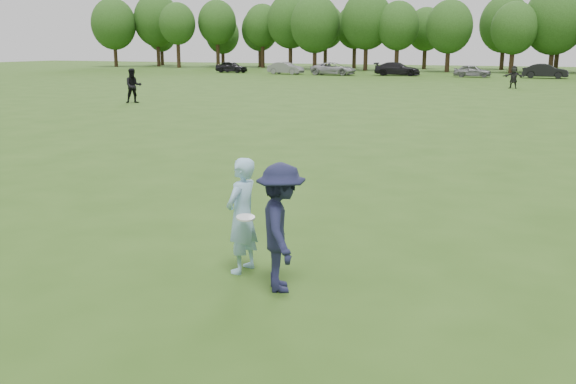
{
  "coord_description": "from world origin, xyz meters",
  "views": [
    {
      "loc": [
        3.04,
        -7.79,
        3.35
      ],
      "look_at": [
        -0.61,
        0.77,
        1.1
      ],
      "focal_mm": 38.0,
      "sensor_mm": 36.0,
      "label": 1
    }
  ],
  "objects_px": {
    "thrower": "(242,216)",
    "player_far_a": "(133,86)",
    "car_f": "(545,71)",
    "car_a": "(231,67)",
    "car_e": "(472,71)",
    "defender": "(281,228)",
    "car_b": "(286,68)",
    "car_d": "(397,69)",
    "car_c": "(334,69)",
    "player_far_d": "(514,77)"
  },
  "relations": [
    {
      "from": "player_far_a",
      "to": "car_f",
      "type": "height_order",
      "value": "player_far_a"
    },
    {
      "from": "thrower",
      "to": "car_b",
      "type": "distance_m",
      "value": 64.38
    },
    {
      "from": "player_far_d",
      "to": "car_a",
      "type": "distance_m",
      "value": 37.84
    },
    {
      "from": "car_c",
      "to": "player_far_d",
      "type": "bearing_deg",
      "value": -126.11
    },
    {
      "from": "thrower",
      "to": "car_f",
      "type": "relative_size",
      "value": 0.39
    },
    {
      "from": "player_far_a",
      "to": "player_far_d",
      "type": "xyz_separation_m",
      "value": [
        19.9,
        22.13,
        -0.13
      ]
    },
    {
      "from": "car_e",
      "to": "car_f",
      "type": "relative_size",
      "value": 0.87
    },
    {
      "from": "player_far_d",
      "to": "car_d",
      "type": "distance_m",
      "value": 21.53
    },
    {
      "from": "player_far_a",
      "to": "car_f",
      "type": "distance_m",
      "value": 45.1
    },
    {
      "from": "defender",
      "to": "car_e",
      "type": "relative_size",
      "value": 0.46
    },
    {
      "from": "player_far_d",
      "to": "car_c",
      "type": "distance_m",
      "value": 25.33
    },
    {
      "from": "car_a",
      "to": "car_e",
      "type": "distance_m",
      "value": 29.02
    },
    {
      "from": "car_b",
      "to": "car_c",
      "type": "xyz_separation_m",
      "value": [
        5.93,
        0.04,
        0.01
      ]
    },
    {
      "from": "car_b",
      "to": "car_f",
      "type": "xyz_separation_m",
      "value": [
        28.29,
        2.05,
        0.03
      ]
    },
    {
      "from": "thrower",
      "to": "player_far_a",
      "type": "relative_size",
      "value": 0.87
    },
    {
      "from": "car_b",
      "to": "car_d",
      "type": "relative_size",
      "value": 0.83
    },
    {
      "from": "thrower",
      "to": "car_b",
      "type": "xyz_separation_m",
      "value": [
        -24.85,
        59.39,
        -0.17
      ]
    },
    {
      "from": "car_e",
      "to": "defender",
      "type": "bearing_deg",
      "value": -177.34
    },
    {
      "from": "thrower",
      "to": "player_far_d",
      "type": "height_order",
      "value": "player_far_d"
    },
    {
      "from": "defender",
      "to": "car_a",
      "type": "distance_m",
      "value": 69.69
    },
    {
      "from": "defender",
      "to": "car_b",
      "type": "bearing_deg",
      "value": -5.39
    },
    {
      "from": "player_far_d",
      "to": "car_e",
      "type": "xyz_separation_m",
      "value": [
        -5.06,
        16.55,
        -0.22
      ]
    },
    {
      "from": "car_b",
      "to": "defender",
      "type": "bearing_deg",
      "value": -150.89
    },
    {
      "from": "thrower",
      "to": "car_a",
      "type": "bearing_deg",
      "value": -145.33
    },
    {
      "from": "defender",
      "to": "thrower",
      "type": "bearing_deg",
      "value": 34.5
    },
    {
      "from": "defender",
      "to": "car_a",
      "type": "xyz_separation_m",
      "value": [
        -33.58,
        61.07,
        -0.21
      ]
    },
    {
      "from": "car_e",
      "to": "car_a",
      "type": "bearing_deg",
      "value": 88.59
    },
    {
      "from": "player_far_d",
      "to": "car_b",
      "type": "xyz_separation_m",
      "value": [
        -26.17,
        15.18,
        -0.19
      ]
    },
    {
      "from": "defender",
      "to": "car_f",
      "type": "distance_m",
      "value": 61.91
    },
    {
      "from": "defender",
      "to": "player_far_a",
      "type": "bearing_deg",
      "value": 12.15
    },
    {
      "from": "car_a",
      "to": "car_d",
      "type": "xyz_separation_m",
      "value": [
        20.8,
        0.49,
        0.04
      ]
    },
    {
      "from": "player_far_a",
      "to": "car_f",
      "type": "relative_size",
      "value": 0.45
    },
    {
      "from": "player_far_d",
      "to": "car_d",
      "type": "relative_size",
      "value": 0.35
    },
    {
      "from": "car_a",
      "to": "car_d",
      "type": "bearing_deg",
      "value": -82.65
    },
    {
      "from": "player_far_d",
      "to": "car_f",
      "type": "relative_size",
      "value": 0.4
    },
    {
      "from": "player_far_a",
      "to": "car_c",
      "type": "distance_m",
      "value": 37.36
    },
    {
      "from": "car_f",
      "to": "thrower",
      "type": "bearing_deg",
      "value": 178.28
    },
    {
      "from": "player_far_a",
      "to": "car_f",
      "type": "bearing_deg",
      "value": 17.18
    },
    {
      "from": "player_far_a",
      "to": "car_d",
      "type": "relative_size",
      "value": 0.4
    },
    {
      "from": "defender",
      "to": "car_a",
      "type": "relative_size",
      "value": 0.44
    },
    {
      "from": "car_c",
      "to": "defender",
      "type": "bearing_deg",
      "value": -160.9
    },
    {
      "from": "car_d",
      "to": "car_f",
      "type": "relative_size",
      "value": 1.14
    },
    {
      "from": "player_far_a",
      "to": "player_far_d",
      "type": "relative_size",
      "value": 1.14
    },
    {
      "from": "player_far_a",
      "to": "car_d",
      "type": "bearing_deg",
      "value": 36.79
    },
    {
      "from": "car_c",
      "to": "car_e",
      "type": "relative_size",
      "value": 1.32
    },
    {
      "from": "thrower",
      "to": "car_f",
      "type": "xyz_separation_m",
      "value": [
        3.44,
        61.44,
        -0.14
      ]
    },
    {
      "from": "player_far_a",
      "to": "car_d",
      "type": "xyz_separation_m",
      "value": [
        6.62,
        39.07,
        -0.27
      ]
    },
    {
      "from": "car_a",
      "to": "thrower",
      "type": "bearing_deg",
      "value": -145.64
    },
    {
      "from": "car_a",
      "to": "car_e",
      "type": "xyz_separation_m",
      "value": [
        29.02,
        0.1,
        -0.04
      ]
    },
    {
      "from": "defender",
      "to": "car_f",
      "type": "height_order",
      "value": "defender"
    }
  ]
}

